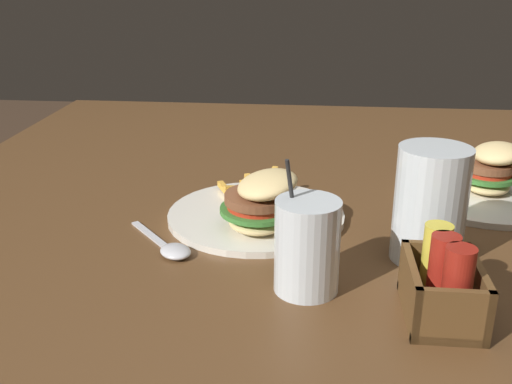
# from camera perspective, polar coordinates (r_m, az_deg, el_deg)

# --- Properties ---
(dining_table) EXTENTS (1.55, 1.26, 0.75)m
(dining_table) POSITION_cam_1_polar(r_m,az_deg,el_deg) (0.95, 2.75, -9.62)
(dining_table) COLOR brown
(dining_table) RESTS_ON ground_plane
(meal_plate_near) EXTENTS (0.27, 0.27, 0.10)m
(meal_plate_near) POSITION_cam_1_polar(r_m,az_deg,el_deg) (0.87, 0.25, -1.47)
(meal_plate_near) COLOR silver
(meal_plate_near) RESTS_ON dining_table
(beer_glass) EXTENTS (0.09, 0.09, 0.15)m
(beer_glass) POSITION_cam_1_polar(r_m,az_deg,el_deg) (0.79, 16.22, -1.49)
(beer_glass) COLOR silver
(beer_glass) RESTS_ON dining_table
(juice_glass) EXTENTS (0.08, 0.08, 0.16)m
(juice_glass) POSITION_cam_1_polar(r_m,az_deg,el_deg) (0.70, 4.88, -5.38)
(juice_glass) COLOR silver
(juice_glass) RESTS_ON dining_table
(spoon) EXTENTS (0.13, 0.12, 0.01)m
(spoon) POSITION_cam_1_polar(r_m,az_deg,el_deg) (0.81, -7.96, -5.43)
(spoon) COLOR silver
(spoon) RESTS_ON dining_table
(meal_plate_far) EXTENTS (0.27, 0.27, 0.10)m
(meal_plate_far) POSITION_cam_1_polar(r_m,az_deg,el_deg) (1.05, 21.11, 0.80)
(meal_plate_far) COLOR silver
(meal_plate_far) RESTS_ON dining_table
(condiment_caddy) EXTENTS (0.12, 0.08, 0.10)m
(condiment_caddy) POSITION_cam_1_polar(r_m,az_deg,el_deg) (0.68, 17.39, -8.51)
(condiment_caddy) COLOR brown
(condiment_caddy) RESTS_ON dining_table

